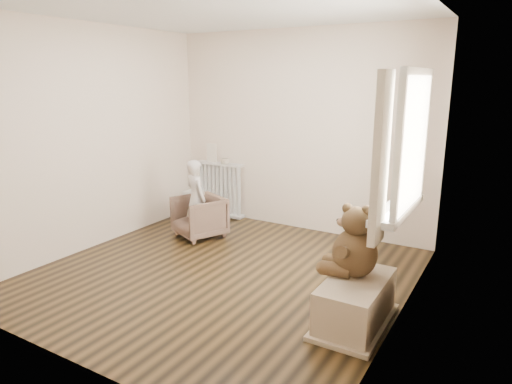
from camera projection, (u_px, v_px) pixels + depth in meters
The scene contains 19 objects.
floor at pixel (222, 274), 4.75m from camera, with size 3.60×3.60×0.01m, color black.
ceiling at pixel (216, 7), 4.12m from camera, with size 3.60×3.60×0.01m, color white.
back_wall at pixel (299, 132), 5.94m from camera, with size 3.60×0.02×2.60m, color white.
front_wall at pixel (58, 187), 2.93m from camera, with size 3.60×0.02×2.60m, color white.
left_wall at pixel (93, 138), 5.33m from camera, with size 0.02×3.60×2.60m, color white.
right_wall at pixel (409, 168), 3.55m from camera, with size 0.02×3.60×2.60m, color white.
window at pixel (414, 144), 3.78m from camera, with size 0.03×0.90×1.10m, color white.
window_sill at pixel (397, 209), 3.97m from camera, with size 0.22×1.10×0.06m, color silver.
curtain_left at pixel (381, 160), 3.38m from camera, with size 0.06×0.26×1.30m, color #BCB196.
curtain_right at pixel (414, 142), 4.33m from camera, with size 0.06×0.26×1.30m, color #BCB196.
radiator at pixel (220, 190), 6.65m from camera, with size 0.76×0.14×0.80m, color silver.
paper_doll at pixel (212, 153), 6.58m from camera, with size 0.16×0.01×0.27m, color beige.
tin_a at pixel (225, 161), 6.49m from camera, with size 0.11×0.11×0.07m, color #A59E8C.
toy_vanity at pixel (199, 195), 6.83m from camera, with size 0.40×0.29×0.63m, color silver.
armchair at pixel (199, 217), 5.82m from camera, with size 0.56×0.58×0.52m, color brown.
child at pixel (196, 198), 5.72m from camera, with size 0.36×0.24×0.99m, color beige.
toy_bench at pixel (355, 302), 3.73m from camera, with size 0.44×0.83×0.39m, color #C1AE8C.
teddy_bear at pixel (355, 243), 3.72m from camera, with size 0.49×0.38×0.60m, color #3B2916, non-canonical shape.
plush_cat at pixel (404, 189), 4.16m from camera, with size 0.14×0.22×0.19m, color slate, non-canonical shape.
Camera 1 is at (2.55, -3.61, 1.97)m, focal length 32.00 mm.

